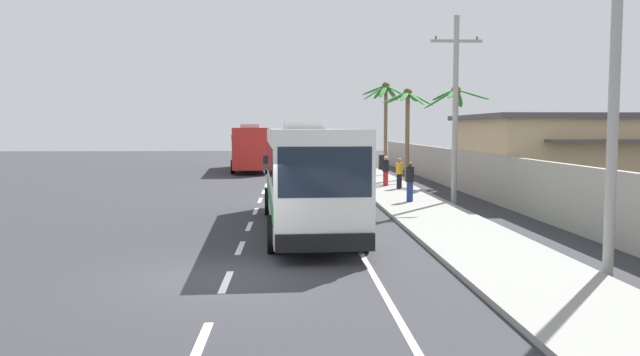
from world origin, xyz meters
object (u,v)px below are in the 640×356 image
object	(u,v)px
utility_pole_mid	(455,106)
palm_nearest	(408,112)
palm_third	(385,104)
roadside_building	(583,155)
pedestrian_near_kerb	(410,181)
pedestrian_far_walk	(399,173)
palm_second	(456,112)
utility_pole_nearest	(615,69)
pedestrian_midwalk	(386,170)
coach_bus_foreground	(307,173)
motorcycle_beside_bus	(339,185)
coach_bus_far_lane	(250,147)

from	to	relation	value
utility_pole_mid	palm_nearest	size ratio (longest dim) A/B	1.41
palm_third	roadside_building	bearing A→B (deg)	-58.23
pedestrian_near_kerb	utility_pole_mid	size ratio (longest dim) A/B	0.21
pedestrian_far_walk	palm_second	world-z (taller)	palm_second
utility_pole_nearest	palm_second	distance (m)	22.26
pedestrian_midwalk	pedestrian_far_walk	xyz separation A→B (m)	(0.47, -1.68, -0.01)
coach_bus_foreground	roadside_building	xyz separation A→B (m)	(13.94, 9.52, 0.15)
utility_pole_nearest	palm_nearest	bearing A→B (deg)	89.68
palm_second	roadside_building	distance (m)	7.74
motorcycle_beside_bus	palm_second	world-z (taller)	palm_second
coach_bus_foreground	motorcycle_beside_bus	distance (m)	9.26
utility_pole_nearest	utility_pole_mid	xyz separation A→B (m)	(0.03, 13.74, -0.33)
motorcycle_beside_bus	palm_nearest	bearing A→B (deg)	62.15
coach_bus_foreground	palm_second	xyz separation A→B (m)	(9.01, 15.03, 2.42)
coach_bus_foreground	motorcycle_beside_bus	bearing A→B (deg)	78.78
pedestrian_midwalk	coach_bus_far_lane	bearing A→B (deg)	-45.27
coach_bus_foreground	pedestrian_far_walk	xyz separation A→B (m)	(5.26, 12.24, -0.88)
motorcycle_beside_bus	palm_third	xyz separation A→B (m)	(4.23, 13.31, 4.40)
pedestrian_near_kerb	palm_third	xyz separation A→B (m)	(1.31, 15.98, 3.99)
utility_pole_nearest	palm_nearest	size ratio (longest dim) A/B	1.53
motorcycle_beside_bus	roadside_building	size ratio (longest dim) A/B	0.17
pedestrian_far_walk	utility_pole_nearest	xyz separation A→B (m)	(1.46, -19.34, 3.68)
pedestrian_near_kerb	pedestrian_midwalk	xyz separation A→B (m)	(0.08, 7.59, -0.04)
utility_pole_mid	palm_nearest	world-z (taller)	utility_pole_mid
pedestrian_far_walk	palm_nearest	size ratio (longest dim) A/B	0.28
coach_bus_foreground	palm_third	xyz separation A→B (m)	(6.02, 22.31, 3.16)
motorcycle_beside_bus	palm_third	size ratio (longest dim) A/B	0.30
pedestrian_near_kerb	coach_bus_far_lane	bearing A→B (deg)	-18.61
pedestrian_near_kerb	pedestrian_far_walk	size ratio (longest dim) A/B	1.06
pedestrian_near_kerb	pedestrian_far_walk	world-z (taller)	pedestrian_near_kerb
palm_second	palm_third	world-z (taller)	palm_third
utility_pole_nearest	utility_pole_mid	world-z (taller)	utility_pole_nearest
utility_pole_nearest	pedestrian_near_kerb	bearing A→B (deg)	98.53
utility_pole_nearest	roadside_building	size ratio (longest dim) A/B	0.79
pedestrian_near_kerb	pedestrian_midwalk	bearing A→B (deg)	-39.63
motorcycle_beside_bus	palm_nearest	size ratio (longest dim) A/B	0.33
coach_bus_foreground	palm_second	world-z (taller)	palm_second
pedestrian_midwalk	palm_third	world-z (taller)	palm_third
roadside_building	coach_bus_foreground	bearing A→B (deg)	-145.66
utility_pole_mid	utility_pole_nearest	bearing A→B (deg)	-90.13
coach_bus_far_lane	palm_third	distance (m)	12.32
pedestrian_far_walk	pedestrian_near_kerb	bearing A→B (deg)	89.41
utility_pole_mid	roadside_building	size ratio (longest dim) A/B	0.73
coach_bus_foreground	palm_second	distance (m)	17.69
coach_bus_foreground	pedestrian_far_walk	world-z (taller)	coach_bus_foreground
coach_bus_foreground	pedestrian_midwalk	world-z (taller)	coach_bus_foreground
pedestrian_near_kerb	pedestrian_far_walk	distance (m)	5.94
utility_pole_nearest	palm_third	distance (m)	29.42
coach_bus_foreground	utility_pole_nearest	size ratio (longest dim) A/B	1.33
pedestrian_near_kerb	utility_pole_mid	xyz separation A→B (m)	(2.04, 0.31, 3.29)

